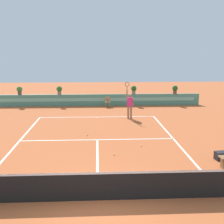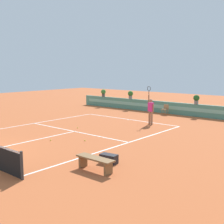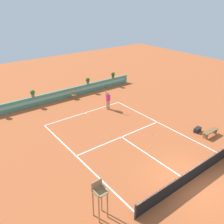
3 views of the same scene
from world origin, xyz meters
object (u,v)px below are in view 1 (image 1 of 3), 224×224
Objects in this scene: tennis_ball_near_baseline at (114,154)px; potted_plant_far_right at (175,89)px; tennis_ball_by_sideline at (87,135)px; tennis_player at (130,104)px; potted_plant_far_left at (19,90)px; gear_bag at (223,156)px; tennis_ball_mid_court at (141,146)px; potted_plant_right at (134,89)px; ball_kid_chair at (108,101)px; potted_plant_left at (59,90)px.

tennis_ball_near_baseline is 13.85m from potted_plant_far_right.
tennis_ball_by_sideline is at bearing 112.71° from tennis_ball_near_baseline.
tennis_player is 38.01× the size of tennis_ball_by_sideline.
potted_plant_far_right is 13.47m from potted_plant_far_left.
tennis_ball_mid_court is at bearing 149.99° from gear_bag.
potted_plant_far_right and potted_plant_right have the same top height.
tennis_player is 5.07m from tennis_ball_by_sideline.
potted_plant_far_left is (-7.51, 0.73, 0.93)m from ball_kid_chair.
potted_plant_left is at bearing 107.97° from tennis_ball_near_baseline.
potted_plant_left reaches higher than tennis_ball_mid_court.
ball_kid_chair is at bearing -10.04° from potted_plant_left.
potted_plant_far_right is 1.00× the size of potted_plant_right.
tennis_ball_near_baseline is at bearing -59.13° from potted_plant_far_left.
tennis_ball_near_baseline is (-1.51, -7.24, -1.02)m from tennis_player.
gear_bag is 10.29× the size of tennis_ball_near_baseline.
potted_plant_far_left is at bearing 120.87° from tennis_ball_near_baseline.
tennis_player is (-3.21, 8.02, 0.87)m from gear_bag.
tennis_ball_by_sideline is at bearing -128.84° from potted_plant_far_right.
tennis_ball_by_sideline is (-2.83, -4.08, -1.02)m from tennis_player.
tennis_player reaches higher than potted_plant_far_left.
tennis_ball_by_sideline is 0.09× the size of potted_plant_far_right.
tennis_ball_near_baseline is 0.09× the size of potted_plant_right.
tennis_ball_mid_court and tennis_ball_by_sideline have the same top height.
tennis_ball_near_baseline is 1.00× the size of tennis_ball_mid_court.
gear_bag is 0.97× the size of potted_plant_right.
potted_plant_far_right is (7.41, 9.20, 1.38)m from tennis_ball_by_sideline.
gear_bag is at bearing -80.14° from potted_plant_right.
tennis_ball_by_sideline is at bearing -99.69° from ball_kid_chair.
tennis_ball_mid_court is 14.34m from potted_plant_far_left.
tennis_ball_by_sideline is at bearing -124.80° from tennis_player.
ball_kid_chair is 12.50× the size of tennis_ball_by_sideline.
gear_bag is at bearing -95.92° from potted_plant_far_right.
tennis_ball_mid_court is at bearing -36.59° from tennis_ball_by_sideline.
potted_plant_right is (1.03, 11.23, 1.38)m from tennis_ball_mid_court.
tennis_ball_by_sideline is 0.09× the size of potted_plant_right.
potted_plant_left reaches higher than tennis_ball_near_baseline.
tennis_player reaches higher than potted_plant_right.
gear_bag reaches higher than tennis_ball_near_baseline.
tennis_ball_near_baseline is 13.07m from potted_plant_left.
potted_plant_far_right is at bearing 0.00° from potted_plant_left.
ball_kid_chair is 4.30m from potted_plant_left.
tennis_ball_near_baseline is 1.00× the size of tennis_ball_by_sideline.
tennis_ball_near_baseline is at bearing -101.16° from potted_plant_right.
potted_plant_far_right is at bearing 48.23° from tennis_player.
tennis_player is at bearing -42.85° from potted_plant_left.
potted_plant_left is at bearing 180.00° from potted_plant_right.
gear_bag is 8.69m from tennis_player.
tennis_ball_mid_court is at bearing 38.68° from tennis_ball_near_baseline.
tennis_player is at bearing -29.92° from potted_plant_far_left.
potted_plant_far_right reaches higher than ball_kid_chair.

